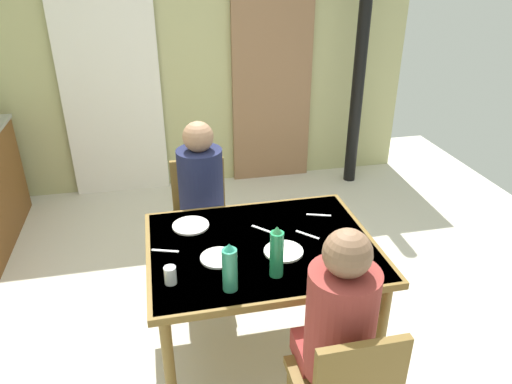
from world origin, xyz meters
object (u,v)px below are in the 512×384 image
Objects in this scene: person_near_diner at (339,318)px; person_far_diner at (201,186)px; dining_table at (262,255)px; chair_far_diner at (201,213)px; water_bottle_green_near at (230,268)px; water_bottle_green_far at (277,253)px.

person_near_diner is 1.47m from person_far_diner.
dining_table is 1.44× the size of chair_far_diner.
water_bottle_green_near is (-0.23, -0.34, 0.19)m from dining_table.
dining_table is 1.63× the size of person_far_diner.
person_far_diner is 3.01× the size of water_bottle_green_near.
water_bottle_green_far is at bearing -88.37° from dining_table.
person_far_diner is (-0.43, 1.41, 0.00)m from person_near_diner.
dining_table is 0.74m from person_near_diner.
water_bottle_green_far reaches higher than chair_far_diner.
water_bottle_green_far is at bearing 14.05° from water_bottle_green_near.
dining_table is 0.35m from water_bottle_green_far.
dining_table is 0.76m from person_far_diner.
water_bottle_green_near is 0.25m from water_bottle_green_far.
water_bottle_green_far is (0.26, -1.12, 0.36)m from chair_far_diner.
water_bottle_green_near is at bearing -124.18° from dining_table.
person_far_diner is (-0.25, 0.70, 0.12)m from dining_table.
person_near_diner reaches higher than chair_far_diner.
water_bottle_green_near is 0.91× the size of water_bottle_green_far.
chair_far_diner reaches higher than dining_table.
person_near_diner reaches higher than water_bottle_green_near.
person_near_diner is 2.75× the size of water_bottle_green_far.
person_near_diner is at bearing -41.34° from water_bottle_green_near.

